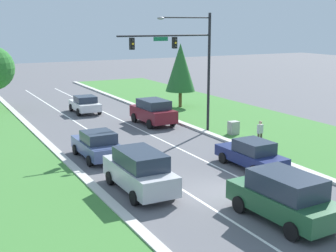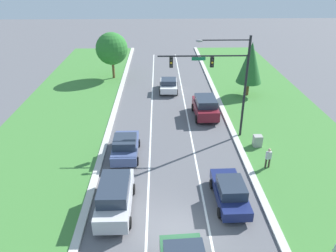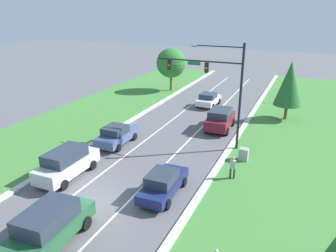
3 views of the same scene
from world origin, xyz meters
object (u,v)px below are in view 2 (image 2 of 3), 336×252
silver_suv (115,196)px  white_sedan (169,85)px  traffic_signal_mast (223,73)px  conifer_far_right_tree (251,63)px  pedestrian (268,158)px  fire_hydrant (336,249)px  oak_near_left_tree (112,49)px  utility_cabinet (257,141)px  navy_sedan (230,192)px  slate_blue_sedan (125,146)px  burgundy_suv (205,107)px

silver_suv → white_sedan: 21.31m
traffic_signal_mast → conifer_far_right_tree: bearing=63.0°
conifer_far_right_tree → silver_suv: bearing=-123.9°
silver_suv → conifer_far_right_tree: conifer_far_right_tree is taller
pedestrian → fire_hydrant: (1.17, -8.12, -0.59)m
traffic_signal_mast → oak_near_left_tree: bearing=124.0°
silver_suv → conifer_far_right_tree: size_ratio=0.82×
utility_cabinet → oak_near_left_tree: oak_near_left_tree is taller
navy_sedan → utility_cabinet: 7.91m
fire_hydrant → slate_blue_sedan: bearing=139.3°
silver_suv → navy_sedan: silver_suv is taller
pedestrian → fire_hydrant: size_ratio=2.41×
silver_suv → navy_sedan: 7.22m
oak_near_left_tree → conifer_far_right_tree: size_ratio=0.97×
fire_hydrant → silver_suv: bearing=162.2°
slate_blue_sedan → fire_hydrant: (11.88, -10.21, -0.50)m
traffic_signal_mast → utility_cabinet: (2.95, -1.96, -5.27)m
fire_hydrant → conifer_far_right_tree: 23.40m
fire_hydrant → oak_near_left_tree: size_ratio=0.12×
traffic_signal_mast → pedestrian: size_ratio=5.21×
navy_sedan → oak_near_left_tree: bearing=111.0°
navy_sedan → oak_near_left_tree: 27.76m
silver_suv → conifer_far_right_tree: 23.40m
utility_cabinet → oak_near_left_tree: 23.58m
slate_blue_sedan → oak_near_left_tree: (-3.29, 19.68, 3.11)m
pedestrian → navy_sedan: bearing=38.5°
silver_suv → burgundy_suv: bearing=62.0°
silver_suv → oak_near_left_tree: (-3.23, 26.07, 2.90)m
traffic_signal_mast → navy_sedan: 10.26m
navy_sedan → silver_suv: bearing=-176.9°
burgundy_suv → oak_near_left_tree: (-10.56, 12.41, 2.90)m
traffic_signal_mast → pedestrian: (2.82, -5.18, -4.85)m
traffic_signal_mast → utility_cabinet: bearing=-33.6°
traffic_signal_mast → white_sedan: (-4.05, 11.47, -4.98)m
silver_suv → white_sedan: size_ratio=1.21×
burgundy_suv → conifer_far_right_tree: bearing=43.4°
white_sedan → burgundy_suv: size_ratio=0.90×
white_sedan → conifer_far_right_tree: (9.04, -1.66, 3.09)m
slate_blue_sedan → fire_hydrant: 15.68m
traffic_signal_mast → burgundy_suv: 6.34m
silver_suv → burgundy_suv: 15.50m
silver_suv → oak_near_left_tree: bearing=97.2°
silver_suv → fire_hydrant: (11.94, -3.82, -0.72)m
traffic_signal_mast → fire_hydrant: traffic_signal_mast is taller
traffic_signal_mast → slate_blue_sedan: traffic_signal_mast is taller
silver_suv → pedestrian: 11.60m
oak_near_left_tree → conifer_far_right_tree: conifer_far_right_tree is taller
traffic_signal_mast → fire_hydrant: 14.92m
traffic_signal_mast → white_sedan: 13.14m
white_sedan → fire_hydrant: bearing=-70.6°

